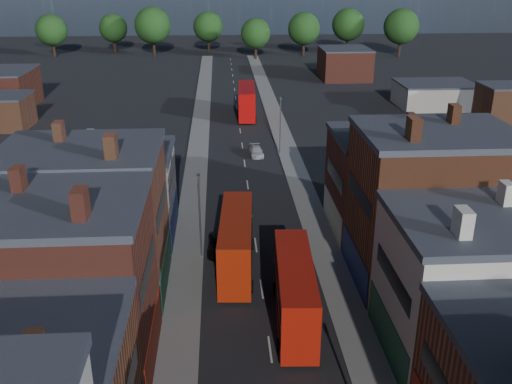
{
  "coord_description": "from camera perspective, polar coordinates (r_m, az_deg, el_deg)",
  "views": [
    {
      "loc": [
        -3.1,
        -17.05,
        25.56
      ],
      "look_at": [
        0.0,
        31.67,
        5.69
      ],
      "focal_mm": 40.0,
      "sensor_mm": 36.0,
      "label": 1
    }
  ],
  "objects": [
    {
      "name": "pavement_west",
      "position": [
        71.81,
        -6.12,
        1.22
      ],
      "size": [
        3.0,
        200.0,
        0.12
      ],
      "primitive_type": "cube",
      "color": "gray",
      "rests_on": "ground"
    },
    {
      "name": "pavement_east",
      "position": [
        72.37,
        4.22,
        1.46
      ],
      "size": [
        3.0,
        200.0,
        0.12
      ],
      "primitive_type": "cube",
      "color": "gray",
      "rests_on": "ground"
    },
    {
      "name": "lamp_post_2",
      "position": [
        51.5,
        -5.67,
        -1.85
      ],
      "size": [
        0.25,
        0.7,
        8.12
      ],
      "color": "slate",
      "rests_on": "ground"
    },
    {
      "name": "lamp_post_3",
      "position": [
        80.25,
        2.44,
        7.07
      ],
      "size": [
        0.25,
        0.7,
        8.12
      ],
      "color": "slate",
      "rests_on": "ground"
    },
    {
      "name": "bus_0",
      "position": [
        50.01,
        -1.98,
        -5.0
      ],
      "size": [
        3.55,
        11.96,
        5.1
      ],
      "rotation": [
        0.0,
        0.0,
        -0.06
      ],
      "color": "#B6230A",
      "rests_on": "ground"
    },
    {
      "name": "bus_1",
      "position": [
        43.29,
        3.9,
        -9.81
      ],
      "size": [
        3.39,
        11.63,
        4.97
      ],
      "rotation": [
        0.0,
        0.0,
        -0.06
      ],
      "color": "red",
      "rests_on": "ground"
    },
    {
      "name": "bus_2",
      "position": [
        100.68,
        -0.94,
        9.12
      ],
      "size": [
        3.47,
        12.41,
        5.31
      ],
      "rotation": [
        0.0,
        0.0,
        -0.04
      ],
      "color": "#B60808",
      "rests_on": "ground"
    },
    {
      "name": "car_2",
      "position": [
        54.02,
        -3.66,
        -5.35
      ],
      "size": [
        2.36,
        4.82,
        1.32
      ],
      "primitive_type": "imported",
      "rotation": [
        0.0,
        0.0,
        -0.04
      ],
      "color": "black",
      "rests_on": "ground"
    },
    {
      "name": "car_3",
      "position": [
        80.45,
        0.04,
        4.09
      ],
      "size": [
        1.99,
        4.33,
        1.23
      ],
      "primitive_type": "imported",
      "rotation": [
        0.0,
        0.0,
        0.06
      ],
      "color": "silver",
      "rests_on": "ground"
    }
  ]
}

